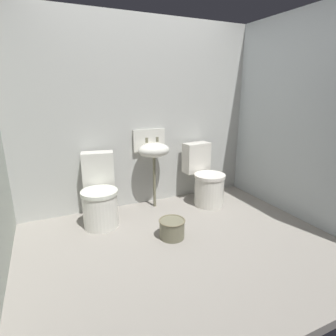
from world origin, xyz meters
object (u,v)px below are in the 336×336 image
at_px(bucket, 172,228).
at_px(toilet_left, 100,196).
at_px(toilet_right, 205,180).
at_px(sink, 153,149).

bearing_deg(bucket, toilet_left, 132.98).
distance_m(toilet_right, sink, 0.81).
bearing_deg(bucket, sink, 81.17).
height_order(toilet_right, bucket, toilet_right).
relative_size(toilet_left, sink, 0.79).
bearing_deg(toilet_right, toilet_left, -5.89).
relative_size(toilet_left, toilet_right, 1.00).
bearing_deg(toilet_right, bucket, 33.17).
bearing_deg(toilet_right, sink, -21.76).
distance_m(toilet_left, sink, 0.87).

